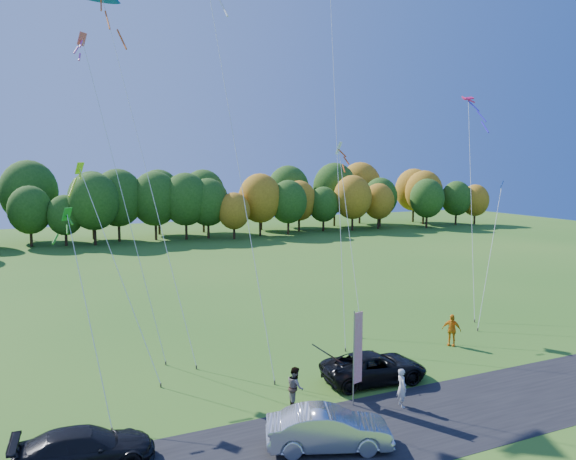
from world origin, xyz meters
name	(u,v)px	position (x,y,z in m)	size (l,w,h in m)	color
ground	(341,392)	(0.00, 0.00, 0.00)	(160.00, 160.00, 0.00)	#275F19
asphalt_strip	(391,428)	(0.00, -4.00, 0.01)	(90.00, 6.00, 0.01)	black
tree_line	(137,243)	(0.00, 55.00, 0.00)	(116.00, 12.00, 10.00)	#1E4711
black_suv	(374,367)	(2.07, 0.39, 0.73)	(2.41, 5.22, 1.45)	black
silver_sedan	(329,429)	(-3.12, -4.39, 0.77)	(1.63, 4.68, 1.54)	#B1B2B6
dark_truck_a	(85,448)	(-11.53, -1.94, 0.70)	(1.95, 4.80, 1.39)	black
person_tailgate_a	(402,388)	(1.58, -2.51, 0.86)	(0.63, 0.41, 1.72)	silver
person_tailgate_b	(295,387)	(-2.67, -0.55, 0.90)	(0.87, 0.68, 1.79)	gray
person_east	(451,330)	(9.25, 3.14, 0.94)	(1.10, 0.46, 1.88)	orange
feather_flag	(357,347)	(-0.08, -1.45, 2.62)	(0.55, 0.22, 4.28)	#999999
kite_delta_blue	(143,156)	(-6.86, 11.05, 11.07)	(4.32, 11.60, 22.85)	#4C3F33
kite_parafoil_orange	(335,101)	(5.79, 11.15, 14.76)	(7.41, 13.30, 29.96)	#4C3F33
kite_delta_red	(231,119)	(-2.81, 7.22, 13.01)	(2.94, 10.08, 23.59)	#4C3F33
kite_parafoil_rainbow	(471,199)	(16.95, 10.22, 8.04)	(7.26, 8.36, 16.33)	#4C3F33
kite_diamond_yellow	(117,268)	(-8.97, 7.44, 5.31)	(3.30, 7.28, 11.04)	#4C3F33
kite_diamond_green	(87,310)	(-10.83, 3.50, 4.29)	(1.52, 6.79, 8.89)	#4C3F33
kite_diamond_white	(349,234)	(6.19, 9.73, 6.03)	(2.66, 7.15, 12.61)	#4C3F33
kite_diamond_pink	(122,194)	(-8.23, 9.94, 8.96)	(3.64, 6.59, 18.39)	#4C3F33
kite_diamond_blue_low	(490,253)	(15.03, 6.16, 4.68)	(5.07, 3.50, 9.73)	#4C3F33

